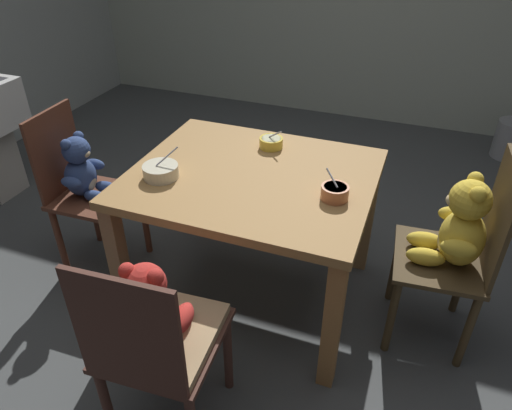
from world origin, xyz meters
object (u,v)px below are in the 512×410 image
teddy_chair_near_left (83,180)px  porridge_bowl_cream_near_left (161,171)px  dining_table (252,194)px  metal_pail (511,140)px  porridge_bowl_terracotta_near_right (335,192)px  teddy_chair_near_right (458,237)px  teddy_chair_near_front (155,328)px  porridge_bowl_yellow_far_center (271,142)px

teddy_chair_near_left → porridge_bowl_cream_near_left: bearing=-13.0°
dining_table → metal_pail: dining_table is taller
teddy_chair_near_left → porridge_bowl_terracotta_near_right: (1.31, -0.01, 0.22)m
dining_table → teddy_chair_near_right: size_ratio=1.16×
teddy_chair_near_front → teddy_chair_near_right: size_ratio=0.96×
teddy_chair_near_front → porridge_bowl_yellow_far_center: teddy_chair_near_front is taller
dining_table → porridge_bowl_cream_near_left: bearing=-155.2°
teddy_chair_near_right → porridge_bowl_yellow_far_center: 0.96m
dining_table → porridge_bowl_terracotta_near_right: (0.39, -0.07, 0.14)m
porridge_bowl_yellow_far_center → porridge_bowl_terracotta_near_right: porridge_bowl_terracotta_near_right is taller
teddy_chair_near_right → porridge_bowl_terracotta_near_right: 0.56m
teddy_chair_near_left → porridge_bowl_yellow_far_center: (0.91, 0.34, 0.21)m
teddy_chair_near_front → porridge_bowl_cream_near_left: bearing=23.2°
dining_table → porridge_bowl_terracotta_near_right: 0.42m
dining_table → teddy_chair_near_left: 0.92m
teddy_chair_near_front → porridge_bowl_terracotta_near_right: (0.43, 0.74, 0.21)m
porridge_bowl_terracotta_near_right → metal_pail: (0.96, 2.22, -0.60)m
teddy_chair_near_left → porridge_bowl_cream_near_left: 0.60m
porridge_bowl_yellow_far_center → metal_pail: bearing=54.0°
dining_table → teddy_chair_near_right: bearing=2.9°
teddy_chair_near_front → metal_pail: teddy_chair_near_front is taller
porridge_bowl_terracotta_near_right → metal_pail: porridge_bowl_terracotta_near_right is taller
porridge_bowl_cream_near_left → dining_table: bearing=24.8°
dining_table → metal_pail: (1.35, 2.15, -0.46)m
porridge_bowl_terracotta_near_right → teddy_chair_near_left: bearing=179.5°
teddy_chair_near_front → porridge_bowl_cream_near_left: size_ratio=5.70×
porridge_bowl_yellow_far_center → teddy_chair_near_right: bearing=-14.3°
porridge_bowl_cream_near_left → porridge_bowl_yellow_far_center: (0.36, 0.45, -0.00)m
porridge_bowl_yellow_far_center → porridge_bowl_terracotta_near_right: size_ratio=1.03×
teddy_chair_near_left → porridge_bowl_cream_near_left: size_ratio=5.65×
porridge_bowl_terracotta_near_right → porridge_bowl_cream_near_left: bearing=-172.8°
dining_table → porridge_bowl_yellow_far_center: size_ratio=9.02×
teddy_chair_near_left → metal_pail: teddy_chair_near_left is taller
dining_table → teddy_chair_near_right: teddy_chair_near_right is taller
dining_table → porridge_bowl_cream_near_left: 0.43m
dining_table → porridge_bowl_yellow_far_center: bearing=91.3°
porridge_bowl_yellow_far_center → porridge_bowl_terracotta_near_right: (0.40, -0.35, 0.00)m
porridge_bowl_cream_near_left → porridge_bowl_terracotta_near_right: bearing=7.2°
dining_table → teddy_chair_near_left: (-0.91, -0.06, -0.08)m
dining_table → porridge_bowl_yellow_far_center: porridge_bowl_yellow_far_center is taller
teddy_chair_near_left → porridge_bowl_terracotta_near_right: 1.33m
teddy_chair_near_front → porridge_bowl_terracotta_near_right: size_ratio=7.71×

